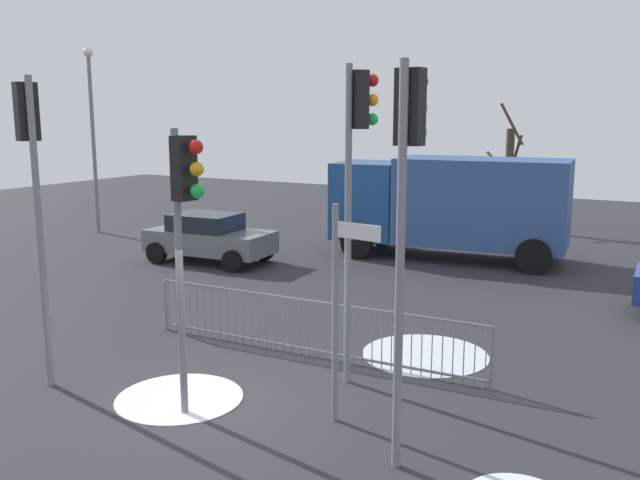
{
  "coord_description": "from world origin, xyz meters",
  "views": [
    {
      "loc": [
        6.05,
        -8.0,
        4.41
      ],
      "look_at": [
        -0.63,
        4.02,
        1.87
      ],
      "focal_mm": 38.43,
      "sensor_mm": 36.0,
      "label": 1
    }
  ],
  "objects_px": {
    "street_lamp": "(92,121)",
    "bare_tree_centre": "(508,175)",
    "delivery_truck": "(451,203)",
    "traffic_light_rear_right": "(356,155)",
    "car_grey_far": "(209,237)",
    "traffic_light_foreground_left": "(184,209)",
    "traffic_light_rear_left": "(407,176)",
    "direction_sign_post": "(339,303)",
    "traffic_light_mid_right": "(31,163)"
  },
  "relations": [
    {
      "from": "street_lamp",
      "to": "bare_tree_centre",
      "type": "bearing_deg",
      "value": 31.85
    },
    {
      "from": "delivery_truck",
      "to": "traffic_light_rear_right",
      "type": "bearing_deg",
      "value": 94.25
    },
    {
      "from": "car_grey_far",
      "to": "street_lamp",
      "type": "height_order",
      "value": "street_lamp"
    },
    {
      "from": "car_grey_far",
      "to": "street_lamp",
      "type": "distance_m",
      "value": 8.07
    },
    {
      "from": "street_lamp",
      "to": "delivery_truck",
      "type": "bearing_deg",
      "value": 8.17
    },
    {
      "from": "traffic_light_foreground_left",
      "to": "delivery_truck",
      "type": "relative_size",
      "value": 0.58
    },
    {
      "from": "traffic_light_foreground_left",
      "to": "delivery_truck",
      "type": "height_order",
      "value": "traffic_light_foreground_left"
    },
    {
      "from": "traffic_light_rear_left",
      "to": "street_lamp",
      "type": "bearing_deg",
      "value": 152.61
    },
    {
      "from": "traffic_light_foreground_left",
      "to": "car_grey_far",
      "type": "relative_size",
      "value": 1.08
    },
    {
      "from": "traffic_light_foreground_left",
      "to": "direction_sign_post",
      "type": "bearing_deg",
      "value": 119.84
    },
    {
      "from": "street_lamp",
      "to": "bare_tree_centre",
      "type": "height_order",
      "value": "street_lamp"
    },
    {
      "from": "traffic_light_foreground_left",
      "to": "bare_tree_centre",
      "type": "relative_size",
      "value": 0.87
    },
    {
      "from": "traffic_light_rear_left",
      "to": "car_grey_far",
      "type": "bearing_deg",
      "value": 144.07
    },
    {
      "from": "bare_tree_centre",
      "to": "traffic_light_rear_left",
      "type": "bearing_deg",
      "value": -79.79
    },
    {
      "from": "direction_sign_post",
      "to": "delivery_truck",
      "type": "bearing_deg",
      "value": 110.33
    },
    {
      "from": "traffic_light_rear_left",
      "to": "delivery_truck",
      "type": "height_order",
      "value": "traffic_light_rear_left"
    },
    {
      "from": "traffic_light_rear_left",
      "to": "bare_tree_centre",
      "type": "distance_m",
      "value": 19.24
    },
    {
      "from": "traffic_light_rear_left",
      "to": "street_lamp",
      "type": "height_order",
      "value": "street_lamp"
    },
    {
      "from": "car_grey_far",
      "to": "street_lamp",
      "type": "xyz_separation_m",
      "value": [
        -7.0,
        2.19,
        3.38
      ]
    },
    {
      "from": "car_grey_far",
      "to": "delivery_truck",
      "type": "height_order",
      "value": "delivery_truck"
    },
    {
      "from": "street_lamp",
      "to": "traffic_light_foreground_left",
      "type": "bearing_deg",
      "value": -38.86
    },
    {
      "from": "traffic_light_mid_right",
      "to": "bare_tree_centre",
      "type": "relative_size",
      "value": 1.04
    },
    {
      "from": "traffic_light_foreground_left",
      "to": "delivery_truck",
      "type": "bearing_deg",
      "value": -172.62
    },
    {
      "from": "traffic_light_rear_right",
      "to": "bare_tree_centre",
      "type": "height_order",
      "value": "traffic_light_rear_right"
    },
    {
      "from": "traffic_light_mid_right",
      "to": "traffic_light_rear_right",
      "type": "distance_m",
      "value": 5.12
    },
    {
      "from": "traffic_light_foreground_left",
      "to": "car_grey_far",
      "type": "xyz_separation_m",
      "value": [
        -6.46,
        8.65,
        -2.33
      ]
    },
    {
      "from": "delivery_truck",
      "to": "bare_tree_centre",
      "type": "relative_size",
      "value": 1.5
    },
    {
      "from": "traffic_light_foreground_left",
      "to": "traffic_light_mid_right",
      "type": "distance_m",
      "value": 2.97
    },
    {
      "from": "traffic_light_rear_left",
      "to": "traffic_light_rear_right",
      "type": "xyz_separation_m",
      "value": [
        -1.74,
        2.16,
        0.1
      ]
    },
    {
      "from": "traffic_light_foreground_left",
      "to": "delivery_truck",
      "type": "distance_m",
      "value": 12.8
    },
    {
      "from": "traffic_light_rear_right",
      "to": "traffic_light_mid_right",
      "type": "bearing_deg",
      "value": -114.1
    },
    {
      "from": "traffic_light_rear_right",
      "to": "delivery_truck",
      "type": "xyz_separation_m",
      "value": [
        -1.81,
        10.34,
        -2.04
      ]
    },
    {
      "from": "traffic_light_mid_right",
      "to": "direction_sign_post",
      "type": "xyz_separation_m",
      "value": [
        4.91,
        1.06,
        -1.86
      ]
    },
    {
      "from": "traffic_light_foreground_left",
      "to": "street_lamp",
      "type": "distance_m",
      "value": 17.31
    },
    {
      "from": "traffic_light_rear_right",
      "to": "bare_tree_centre",
      "type": "distance_m",
      "value": 16.88
    },
    {
      "from": "traffic_light_foreground_left",
      "to": "bare_tree_centre",
      "type": "xyz_separation_m",
      "value": [
        -0.15,
        19.1,
        -1.0
      ]
    },
    {
      "from": "traffic_light_rear_left",
      "to": "direction_sign_post",
      "type": "distance_m",
      "value": 2.36
    },
    {
      "from": "bare_tree_centre",
      "to": "traffic_light_mid_right",
      "type": "bearing_deg",
      "value": -98.15
    },
    {
      "from": "delivery_truck",
      "to": "traffic_light_rear_left",
      "type": "bearing_deg",
      "value": 100.17
    },
    {
      "from": "traffic_light_rear_right",
      "to": "street_lamp",
      "type": "relative_size",
      "value": 0.76
    },
    {
      "from": "traffic_light_mid_right",
      "to": "bare_tree_centre",
      "type": "bearing_deg",
      "value": 9.68
    },
    {
      "from": "direction_sign_post",
      "to": "bare_tree_centre",
      "type": "bearing_deg",
      "value": 106.09
    },
    {
      "from": "direction_sign_post",
      "to": "street_lamp",
      "type": "bearing_deg",
      "value": 156.56
    },
    {
      "from": "traffic_light_mid_right",
      "to": "street_lamp",
      "type": "distance_m",
      "value": 15.26
    },
    {
      "from": "traffic_light_foreground_left",
      "to": "traffic_light_mid_right",
      "type": "xyz_separation_m",
      "value": [
        -2.92,
        -0.18,
        0.56
      ]
    },
    {
      "from": "traffic_light_mid_right",
      "to": "traffic_light_rear_right",
      "type": "bearing_deg",
      "value": -42.02
    },
    {
      "from": "car_grey_far",
      "to": "bare_tree_centre",
      "type": "bearing_deg",
      "value": 55.4
    },
    {
      "from": "delivery_truck",
      "to": "bare_tree_centre",
      "type": "xyz_separation_m",
      "value": [
        0.15,
        6.37,
        0.36
      ]
    },
    {
      "from": "traffic_light_rear_right",
      "to": "car_grey_far",
      "type": "distance_m",
      "value": 10.57
    },
    {
      "from": "bare_tree_centre",
      "to": "traffic_light_rear_right",
      "type": "bearing_deg",
      "value": -84.32
    }
  ]
}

